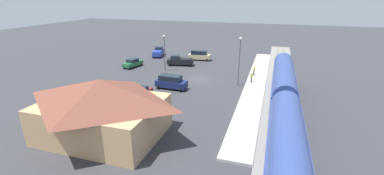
{
  "coord_description": "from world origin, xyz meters",
  "views": [
    {
      "loc": [
        -12.33,
        42.57,
        14.15
      ],
      "look_at": [
        -1.15,
        7.51,
        1.0
      ],
      "focal_mm": 24.34,
      "sensor_mm": 36.0,
      "label": 1
    }
  ],
  "objects_px": {
    "suv_tan": "(199,55)",
    "sedan_green": "(133,63)",
    "sedan_maroon": "(140,93)",
    "light_pole_lot_center": "(164,48)",
    "light_pole_near_platform": "(240,56)",
    "sedan_white": "(107,88)",
    "pickup_black": "(180,61)",
    "pickup_blue": "(159,52)",
    "station_building": "(102,107)",
    "suv_navy": "(171,82)",
    "pedestrian_waiting_far": "(254,70)",
    "pedestrian_on_platform": "(252,77)"
  },
  "relations": [
    {
      "from": "pedestrian_waiting_far",
      "to": "pickup_blue",
      "type": "distance_m",
      "value": 25.85
    },
    {
      "from": "sedan_green",
      "to": "light_pole_lot_center",
      "type": "xyz_separation_m",
      "value": [
        -7.42,
        0.47,
        3.58
      ]
    },
    {
      "from": "station_building",
      "to": "suv_tan",
      "type": "height_order",
      "value": "station_building"
    },
    {
      "from": "pedestrian_waiting_far",
      "to": "suv_navy",
      "type": "bearing_deg",
      "value": 41.16
    },
    {
      "from": "pedestrian_waiting_far",
      "to": "pickup_blue",
      "type": "relative_size",
      "value": 0.3
    },
    {
      "from": "pickup_black",
      "to": "suv_navy",
      "type": "bearing_deg",
      "value": 104.79
    },
    {
      "from": "station_building",
      "to": "light_pole_near_platform",
      "type": "height_order",
      "value": "light_pole_near_platform"
    },
    {
      "from": "light_pole_lot_center",
      "to": "suv_navy",
      "type": "bearing_deg",
      "value": 118.46
    },
    {
      "from": "pedestrian_waiting_far",
      "to": "sedan_maroon",
      "type": "xyz_separation_m",
      "value": [
        14.56,
        15.85,
        -0.4
      ]
    },
    {
      "from": "sedan_green",
      "to": "light_pole_lot_center",
      "type": "relative_size",
      "value": 0.68
    },
    {
      "from": "pickup_blue",
      "to": "suv_navy",
      "type": "relative_size",
      "value": 1.14
    },
    {
      "from": "station_building",
      "to": "suv_navy",
      "type": "bearing_deg",
      "value": -94.74
    },
    {
      "from": "pickup_black",
      "to": "light_pole_near_platform",
      "type": "relative_size",
      "value": 0.71
    },
    {
      "from": "station_building",
      "to": "pickup_black",
      "type": "xyz_separation_m",
      "value": [
        2.42,
        -29.72,
        -2.2
      ]
    },
    {
      "from": "sedan_maroon",
      "to": "suv_tan",
      "type": "xyz_separation_m",
      "value": [
        -1.51,
        -25.25,
        0.27
      ]
    },
    {
      "from": "sedan_green",
      "to": "pickup_blue",
      "type": "bearing_deg",
      "value": -94.11
    },
    {
      "from": "pedestrian_waiting_far",
      "to": "light_pole_lot_center",
      "type": "distance_m",
      "value": 17.37
    },
    {
      "from": "pickup_blue",
      "to": "light_pole_near_platform",
      "type": "relative_size",
      "value": 0.72
    },
    {
      "from": "suv_navy",
      "to": "sedan_maroon",
      "type": "bearing_deg",
      "value": 64.29
    },
    {
      "from": "pedestrian_on_platform",
      "to": "sedan_white",
      "type": "bearing_deg",
      "value": 28.61
    },
    {
      "from": "light_pole_lot_center",
      "to": "sedan_maroon",
      "type": "bearing_deg",
      "value": 99.55
    },
    {
      "from": "suv_navy",
      "to": "suv_tan",
      "type": "relative_size",
      "value": 0.99
    },
    {
      "from": "suv_navy",
      "to": "light_pole_near_platform",
      "type": "distance_m",
      "value": 11.68
    },
    {
      "from": "pedestrian_waiting_far",
      "to": "sedan_green",
      "type": "height_order",
      "value": "pedestrian_waiting_far"
    },
    {
      "from": "pedestrian_on_platform",
      "to": "sedan_white",
      "type": "relative_size",
      "value": 0.37
    },
    {
      "from": "station_building",
      "to": "sedan_green",
      "type": "relative_size",
      "value": 2.67
    },
    {
      "from": "station_building",
      "to": "sedan_white",
      "type": "height_order",
      "value": "station_building"
    },
    {
      "from": "pickup_blue",
      "to": "suv_navy",
      "type": "height_order",
      "value": "suv_navy"
    },
    {
      "from": "sedan_white",
      "to": "pickup_blue",
      "type": "bearing_deg",
      "value": -82.87
    },
    {
      "from": "station_building",
      "to": "pickup_black",
      "type": "bearing_deg",
      "value": -85.34
    },
    {
      "from": "sedan_maroon",
      "to": "light_pole_near_platform",
      "type": "xyz_separation_m",
      "value": [
        -12.5,
        -10.24,
        4.11
      ]
    },
    {
      "from": "sedan_white",
      "to": "pickup_black",
      "type": "xyz_separation_m",
      "value": [
        -4.77,
        -18.94,
        0.15
      ]
    },
    {
      "from": "sedan_green",
      "to": "light_pole_near_platform",
      "type": "xyz_separation_m",
      "value": [
        -22.4,
        4.99,
        4.11
      ]
    },
    {
      "from": "sedan_maroon",
      "to": "pickup_black",
      "type": "bearing_deg",
      "value": -86.7
    },
    {
      "from": "pedestrian_on_platform",
      "to": "suv_navy",
      "type": "bearing_deg",
      "value": 27.79
    },
    {
      "from": "pedestrian_waiting_far",
      "to": "pickup_black",
      "type": "height_order",
      "value": "pickup_black"
    },
    {
      "from": "suv_navy",
      "to": "pedestrian_on_platform",
      "type": "bearing_deg",
      "value": -152.21
    },
    {
      "from": "pedestrian_waiting_far",
      "to": "sedan_white",
      "type": "bearing_deg",
      "value": 36.82
    },
    {
      "from": "sedan_maroon",
      "to": "light_pole_lot_center",
      "type": "height_order",
      "value": "light_pole_lot_center"
    },
    {
      "from": "sedan_white",
      "to": "light_pole_lot_center",
      "type": "relative_size",
      "value": 0.65
    },
    {
      "from": "suv_navy",
      "to": "station_building",
      "type": "bearing_deg",
      "value": 85.26
    },
    {
      "from": "sedan_green",
      "to": "suv_navy",
      "type": "relative_size",
      "value": 0.96
    },
    {
      "from": "light_pole_lot_center",
      "to": "light_pole_near_platform",
      "type": "bearing_deg",
      "value": 163.2
    },
    {
      "from": "pedestrian_on_platform",
      "to": "sedan_green",
      "type": "relative_size",
      "value": 0.36
    },
    {
      "from": "sedan_white",
      "to": "pickup_black",
      "type": "bearing_deg",
      "value": -104.14
    },
    {
      "from": "pedestrian_waiting_far",
      "to": "suv_navy",
      "type": "xyz_separation_m",
      "value": [
        11.97,
        10.46,
        -0.13
      ]
    },
    {
      "from": "suv_tan",
      "to": "sedan_green",
      "type": "bearing_deg",
      "value": 41.3
    },
    {
      "from": "pedestrian_on_platform",
      "to": "pickup_black",
      "type": "distance_m",
      "value": 17.48
    },
    {
      "from": "sedan_green",
      "to": "light_pole_lot_center",
      "type": "bearing_deg",
      "value": 176.37
    },
    {
      "from": "sedan_maroon",
      "to": "pickup_black",
      "type": "xyz_separation_m",
      "value": [
        1.12,
        -19.47,
        0.15
      ]
    }
  ]
}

